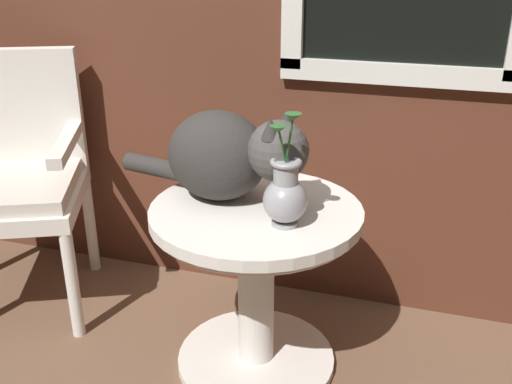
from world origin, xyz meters
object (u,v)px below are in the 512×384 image
Objects in this scene: pewter_vase_with_ivy at (285,194)px; wicker_chair at (10,170)px; wicker_side_table at (256,262)px; cat at (227,155)px.

wicker_chair is at bearing 168.32° from pewter_vase_with_ivy.
wicker_side_table is 1.00× the size of cat.
cat is at bearing 160.10° from wicker_side_table.
wicker_chair is at bearing 172.00° from wicker_side_table.
wicker_chair is 0.91m from cat.
wicker_side_table is at bearing -8.00° from wicker_chair.
wicker_side_table is at bearing 141.32° from pewter_vase_with_ivy.
wicker_chair is 2.85× the size of pewter_vase_with_ivy.
wicker_chair is (-0.99, 0.14, 0.14)m from wicker_side_table.
cat is 1.94× the size of pewter_vase_with_ivy.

